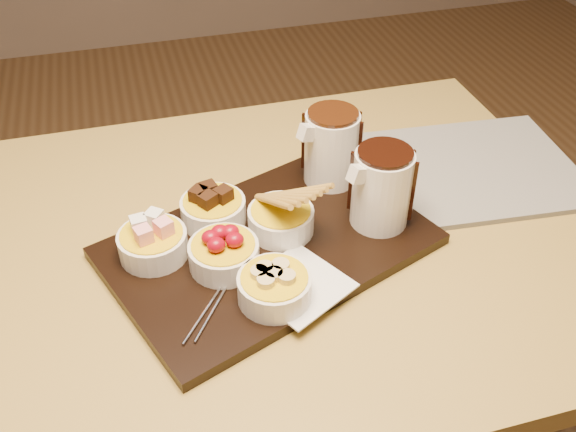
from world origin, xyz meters
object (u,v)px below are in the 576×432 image
object	(u,v)px
bowl_strawberries	(224,255)
newspaper	(471,169)
serving_board	(269,246)
pitcher_dark_chocolate	(381,189)
dining_table	(223,290)
pitcher_milk_chocolate	(331,148)

from	to	relation	value
bowl_strawberries	newspaper	distance (m)	0.49
serving_board	newspaper	bearing A→B (deg)	-5.74
pitcher_dark_chocolate	bowl_strawberries	bearing A→B (deg)	167.35
bowl_strawberries	newspaper	size ratio (longest dim) A/B	0.28
dining_table	pitcher_dark_chocolate	xyz separation A→B (m)	(0.25, -0.03, 0.18)
serving_board	bowl_strawberries	size ratio (longest dim) A/B	4.60
pitcher_milk_chocolate	newspaper	xyz separation A→B (m)	(0.25, -0.02, -0.07)
pitcher_milk_chocolate	serving_board	bearing A→B (deg)	-158.20
serving_board	newspaper	world-z (taller)	serving_board
serving_board	pitcher_dark_chocolate	world-z (taller)	pitcher_dark_chocolate
serving_board	pitcher_milk_chocolate	distance (m)	0.20
pitcher_milk_chocolate	newspaper	bearing A→B (deg)	-25.69
bowl_strawberries	pitcher_milk_chocolate	size ratio (longest dim) A/B	0.82
serving_board	bowl_strawberries	world-z (taller)	bowl_strawberries
bowl_strawberries	dining_table	bearing A→B (deg)	86.96
pitcher_milk_chocolate	bowl_strawberries	bearing A→B (deg)	-163.61
pitcher_dark_chocolate	newspaper	distance (m)	0.25
serving_board	pitcher_dark_chocolate	size ratio (longest dim) A/B	3.79
pitcher_dark_chocolate	newspaper	xyz separation A→B (m)	(0.22, 0.10, -0.07)
serving_board	pitcher_milk_chocolate	world-z (taller)	pitcher_milk_chocolate
dining_table	pitcher_milk_chocolate	xyz separation A→B (m)	(0.21, 0.09, 0.18)
dining_table	serving_board	size ratio (longest dim) A/B	2.61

